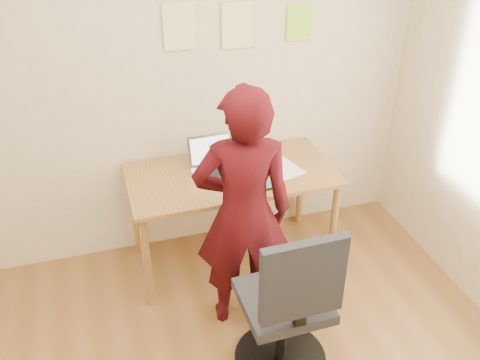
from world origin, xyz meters
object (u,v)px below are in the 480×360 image
object	(u,v)px
desk	(232,184)
office_chair	(288,314)
person	(243,213)
phone	(267,184)
laptop	(214,164)

from	to	relation	value
desk	office_chair	distance (m)	1.07
person	office_chair	bearing A→B (deg)	112.36
office_chair	person	size ratio (longest dim) A/B	0.65
desk	person	world-z (taller)	person
desk	phone	distance (m)	0.29
laptop	person	world-z (taller)	person
office_chair	person	bearing A→B (deg)	100.41
laptop	office_chair	world-z (taller)	office_chair
person	laptop	bearing A→B (deg)	-77.64
office_chair	phone	bearing A→B (deg)	77.95
laptop	person	size ratio (longest dim) A/B	0.20
phone	person	bearing A→B (deg)	-135.58
laptop	phone	bearing A→B (deg)	-47.17
desk	office_chair	size ratio (longest dim) A/B	1.34
desk	laptop	bearing A→B (deg)	145.50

